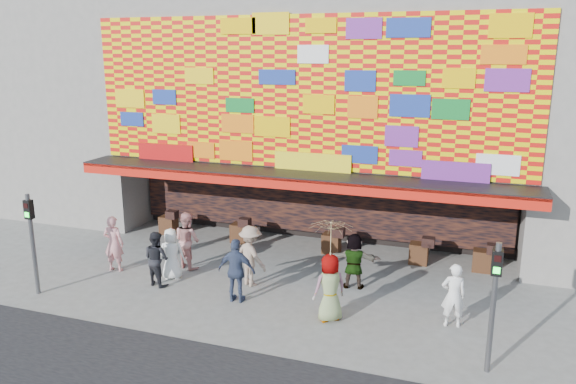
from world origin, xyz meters
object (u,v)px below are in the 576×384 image
(ped_f, at_px, (354,261))
(ped_g, at_px, (330,288))
(ped_e, at_px, (237,271))
(ped_h, at_px, (453,295))
(signal_left, at_px, (32,233))
(ped_c, at_px, (156,258))
(parasol, at_px, (331,240))
(ped_b, at_px, (114,243))
(signal_right, at_px, (494,293))
(ped_d, at_px, (251,256))
(ped_i, at_px, (187,240))
(ped_a, at_px, (171,254))

(ped_f, height_order, ped_g, ped_g)
(ped_e, height_order, ped_h, ped_e)
(ped_g, bearing_deg, signal_left, -30.98)
(ped_c, xyz_separation_m, ped_f, (5.64, 1.75, 0.00))
(ped_h, height_order, parasol, parasol)
(ped_b, xyz_separation_m, ped_e, (4.66, -0.80, 0.01))
(ped_b, xyz_separation_m, ped_c, (1.89, -0.52, -0.08))
(signal_right, height_order, ped_b, signal_right)
(ped_h, bearing_deg, ped_d, -20.07)
(signal_left, xyz_separation_m, ped_e, (5.71, 1.44, -0.94))
(signal_left, distance_m, ped_d, 6.28)
(signal_left, height_order, ped_g, signal_left)
(ped_f, distance_m, ped_i, 5.46)
(ped_a, distance_m, ped_h, 8.41)
(ped_a, xyz_separation_m, ped_e, (2.59, -0.85, 0.12))
(ped_a, bearing_deg, signal_right, 140.56)
(ped_c, distance_m, parasol, 5.71)
(ped_g, xyz_separation_m, parasol, (0.00, 0.00, 1.31))
(ped_b, height_order, ped_e, ped_e)
(ped_h, bearing_deg, signal_right, 101.23)
(signal_left, bearing_deg, ped_d, 25.02)
(ped_c, relative_size, ped_e, 0.91)
(ped_b, bearing_deg, parasol, 164.17)
(ped_b, distance_m, ped_f, 7.64)
(ped_c, distance_m, ped_e, 2.78)
(ped_b, bearing_deg, signal_right, 160.94)
(ped_a, relative_size, ped_e, 0.87)
(ped_d, bearing_deg, ped_f, -136.92)
(ped_e, relative_size, ped_i, 0.99)
(ped_e, bearing_deg, signal_right, 164.55)
(ped_b, xyz_separation_m, ped_g, (7.41, -1.03, -0.01))
(signal_right, distance_m, ped_e, 6.91)
(signal_right, bearing_deg, ped_f, 137.70)
(ped_f, distance_m, ped_h, 3.31)
(ped_f, bearing_deg, ped_h, 143.97)
(ped_e, bearing_deg, ped_d, -89.57)
(ped_c, relative_size, ped_f, 1.00)
(ped_b, height_order, ped_g, ped_b)
(parasol, bearing_deg, ped_h, 13.34)
(signal_right, bearing_deg, ped_d, 158.79)
(ped_i, bearing_deg, signal_left, 68.39)
(ped_d, height_order, ped_g, ped_d)
(ped_a, xyz_separation_m, ped_g, (5.35, -1.09, 0.10))
(ped_c, xyz_separation_m, ped_g, (5.52, -0.52, 0.07))
(signal_right, bearing_deg, ped_b, 168.83)
(ped_a, relative_size, ped_b, 0.88)
(ped_c, bearing_deg, ped_b, 1.19)
(ped_b, bearing_deg, ped_g, 164.17)
(ped_a, relative_size, ped_f, 0.96)
(signal_left, relative_size, parasol, 1.51)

